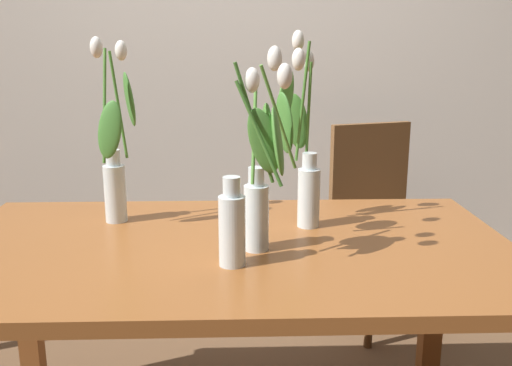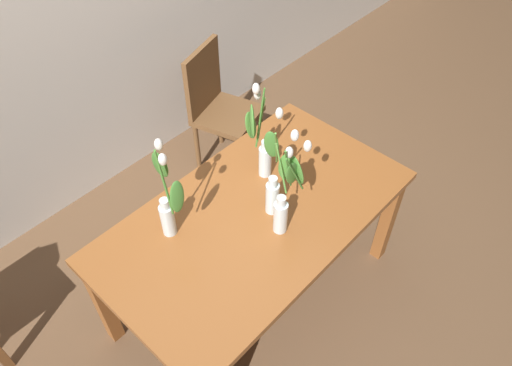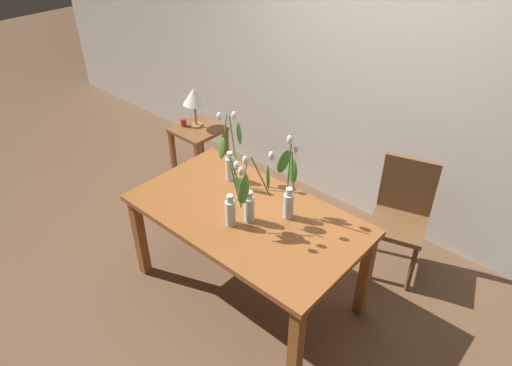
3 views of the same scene
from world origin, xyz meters
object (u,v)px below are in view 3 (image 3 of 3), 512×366
(tulip_vase_2, at_px, (235,203))
(tulip_vase_0, at_px, (289,191))
(side_table, at_px, (198,138))
(pillar_candle, at_px, (184,122))
(tulip_vase_1, at_px, (251,199))
(dining_chair, at_px, (402,211))
(dining_table, at_px, (246,223))
(tulip_vase_3, at_px, (230,158))
(table_lamp, at_px, (194,97))

(tulip_vase_2, bearing_deg, tulip_vase_0, 59.76)
(tulip_vase_0, height_order, side_table, tulip_vase_0)
(side_table, relative_size, pillar_candle, 7.33)
(tulip_vase_0, relative_size, tulip_vase_1, 1.09)
(dining_chair, distance_m, side_table, 2.12)
(tulip_vase_0, xyz_separation_m, side_table, (-1.66, 0.69, -0.50))
(dining_table, xyz_separation_m, tulip_vase_1, (0.09, -0.05, 0.27))
(tulip_vase_3, distance_m, table_lamp, 1.30)
(dining_chair, relative_size, pillar_candle, 12.40)
(tulip_vase_1, relative_size, tulip_vase_2, 0.99)
(tulip_vase_0, bearing_deg, side_table, 157.37)
(tulip_vase_1, xyz_separation_m, tulip_vase_3, (-0.44, 0.27, 0.01))
(dining_chair, bearing_deg, side_table, -176.47)
(dining_table, distance_m, dining_chair, 1.20)
(tulip_vase_2, height_order, side_table, tulip_vase_2)
(dining_table, bearing_deg, tulip_vase_3, 148.70)
(dining_chair, bearing_deg, tulip_vase_1, -119.59)
(tulip_vase_3, relative_size, table_lamp, 1.43)
(dining_table, relative_size, tulip_vase_1, 2.98)
(tulip_vase_2, xyz_separation_m, pillar_candle, (-1.61, 0.94, -0.33))
(tulip_vase_1, distance_m, tulip_vase_2, 0.11)
(tulip_vase_0, height_order, tulip_vase_1, tulip_vase_0)
(table_lamp, bearing_deg, dining_chair, 2.94)
(pillar_candle, bearing_deg, tulip_vase_1, -27.04)
(tulip_vase_1, bearing_deg, tulip_vase_2, -115.27)
(tulip_vase_1, height_order, table_lamp, tulip_vase_1)
(tulip_vase_3, xyz_separation_m, dining_chair, (1.03, 0.77, -0.41))
(tulip_vase_3, distance_m, dining_chair, 1.35)
(pillar_candle, bearing_deg, tulip_vase_3, -25.54)
(tulip_vase_1, bearing_deg, tulip_vase_3, 149.05)
(dining_table, height_order, tulip_vase_2, tulip_vase_2)
(dining_table, height_order, tulip_vase_1, tulip_vase_1)
(tulip_vase_1, distance_m, pillar_candle, 1.89)
(dining_table, xyz_separation_m, tulip_vase_2, (0.04, -0.15, 0.27))
(tulip_vase_2, bearing_deg, dining_chair, 60.77)
(table_lamp, bearing_deg, tulip_vase_0, -22.74)
(tulip_vase_0, height_order, table_lamp, tulip_vase_0)
(tulip_vase_0, bearing_deg, table_lamp, 157.26)
(pillar_candle, bearing_deg, table_lamp, 39.93)
(side_table, height_order, pillar_candle, pillar_candle)
(tulip_vase_0, relative_size, tulip_vase_3, 1.03)
(tulip_vase_2, bearing_deg, tulip_vase_3, 137.47)
(tulip_vase_2, relative_size, dining_chair, 0.58)
(table_lamp, bearing_deg, tulip_vase_1, -30.66)
(tulip_vase_1, height_order, tulip_vase_2, tulip_vase_2)
(tulip_vase_1, relative_size, side_table, 0.98)
(tulip_vase_0, bearing_deg, dining_chair, 61.17)
(tulip_vase_1, bearing_deg, dining_chair, 60.41)
(tulip_vase_1, bearing_deg, dining_table, 150.49)
(tulip_vase_0, distance_m, side_table, 1.87)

